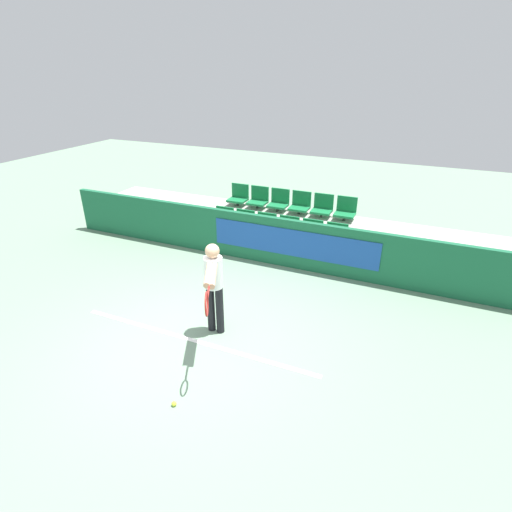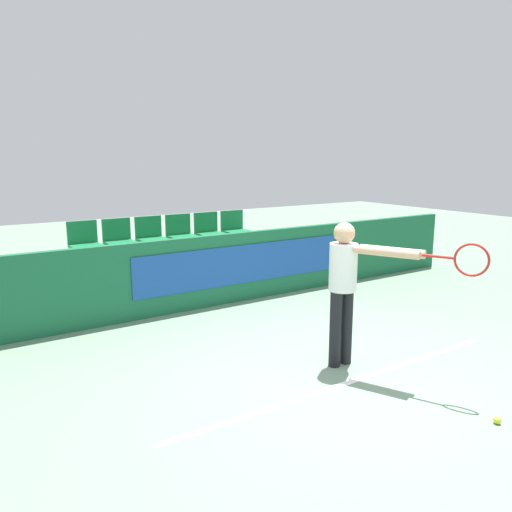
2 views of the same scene
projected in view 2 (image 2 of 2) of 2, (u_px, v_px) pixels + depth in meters
ground_plane at (354, 384)px, 5.11m from camera, size 30.00×30.00×0.00m
court_baseline at (351, 382)px, 5.15m from camera, size 4.31×0.08×0.01m
barrier_wall at (208, 271)px, 7.64m from camera, size 10.61×0.14×1.11m
bleacher_tier_front at (192, 288)px, 8.14m from camera, size 10.21×0.90×0.36m
bleacher_tier_middle at (170, 267)px, 8.85m from camera, size 10.21×0.90×0.72m
stadium_chair_0 at (102, 273)px, 7.40m from camera, size 0.48×0.41×0.54m
stadium_chair_1 at (139, 268)px, 7.71m from camera, size 0.48×0.41×0.54m
stadium_chair_2 at (173, 264)px, 8.01m from camera, size 0.48×0.41×0.54m
stadium_chair_3 at (204, 260)px, 8.31m from camera, size 0.48×0.41×0.54m
stadium_chair_4 at (233, 256)px, 8.62m from camera, size 0.48×0.41×0.54m
stadium_chair_5 at (260, 253)px, 8.92m from camera, size 0.48×0.41×0.54m
stadium_chair_6 at (84, 241)px, 8.07m from camera, size 0.48×0.41×0.54m
stadium_chair_7 at (119, 237)px, 8.37m from camera, size 0.48×0.41×0.54m
stadium_chair_8 at (151, 235)px, 8.68m from camera, size 0.48×0.41×0.54m
stadium_chair_9 at (181, 232)px, 8.98m from camera, size 0.48×0.41×0.54m
stadium_chair_10 at (209, 229)px, 9.28m from camera, size 0.48×0.41×0.54m
stadium_chair_11 at (235, 227)px, 9.59m from camera, size 0.48×0.41×0.54m
tennis_player at (350, 279)px, 5.35m from camera, size 0.78×1.45×1.60m
tennis_ball at (497, 420)px, 4.35m from camera, size 0.07×0.07×0.07m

